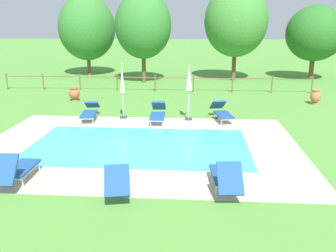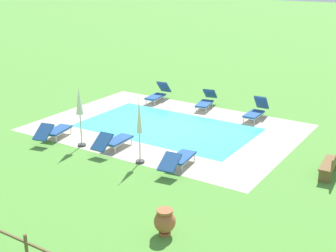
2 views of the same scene
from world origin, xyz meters
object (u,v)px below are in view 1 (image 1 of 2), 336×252
object	(u,v)px
terracotta_urn_by_tree	(316,96)
tree_east_mid	(315,33)
sun_lounger_south_mid	(17,169)
tree_far_west	(87,28)
sun_lounger_north_far	(90,111)
patio_umbrella_closed_row_mid_west	(122,84)
sun_lounger_north_mid	(225,176)
tree_centre	(143,25)
terracotta_urn_near_fence	(74,94)
tree_west_mid	(236,21)
sun_lounger_north_near_steps	(158,113)
sun_lounger_north_end	(117,177)
patio_umbrella_closed_row_west	(189,83)
sun_lounger_south_near_corner	(222,112)

from	to	relation	value
terracotta_urn_by_tree	tree_east_mid	distance (m)	9.51
sun_lounger_south_mid	tree_far_west	distance (m)	21.28
sun_lounger_north_far	patio_umbrella_closed_row_mid_west	world-z (taller)	patio_umbrella_closed_row_mid_west
sun_lounger_north_mid	sun_lounger_north_far	xyz separation A→B (m)	(-5.44, 6.81, -0.03)
sun_lounger_north_far	terracotta_urn_by_tree	distance (m)	11.60
tree_centre	terracotta_urn_near_fence	bearing A→B (deg)	-113.53
terracotta_urn_by_tree	sun_lounger_south_mid	bearing A→B (deg)	-136.00
patio_umbrella_closed_row_mid_west	terracotta_urn_near_fence	size ratio (longest dim) A/B	3.36
tree_far_west	sun_lounger_north_far	bearing A→B (deg)	-74.21
tree_west_mid	tree_east_mid	size ratio (longest dim) A/B	1.26
sun_lounger_north_near_steps	patio_umbrella_closed_row_mid_west	size ratio (longest dim) A/B	0.82
terracotta_urn_near_fence	sun_lounger_north_far	bearing A→B (deg)	-63.32
sun_lounger_north_end	patio_umbrella_closed_row_mid_west	world-z (taller)	patio_umbrella_closed_row_mid_west
tree_west_mid	tree_centre	bearing A→B (deg)	-167.81
patio_umbrella_closed_row_west	sun_lounger_north_end	bearing A→B (deg)	-103.03
sun_lounger_north_end	tree_far_west	xyz separation A→B (m)	(-6.62, 20.95, 3.29)
sun_lounger_south_near_corner	patio_umbrella_closed_row_west	xyz separation A→B (m)	(-1.46, -0.05, 1.29)
patio_umbrella_closed_row_mid_west	tree_far_west	bearing A→B (deg)	111.56
sun_lounger_north_far	tree_far_west	size ratio (longest dim) A/B	0.34
sun_lounger_south_mid	patio_umbrella_closed_row_west	xyz separation A→B (m)	(4.47, 6.98, 1.26)
tree_west_mid	sun_lounger_north_end	bearing A→B (deg)	-104.05
sun_lounger_north_far	patio_umbrella_closed_row_mid_west	distance (m)	1.88
patio_umbrella_closed_row_mid_west	tree_centre	size ratio (longest dim) A/B	0.40
patio_umbrella_closed_row_mid_west	tree_far_west	xyz separation A→B (m)	(-5.37, 13.59, 2.14)
terracotta_urn_near_fence	tree_far_west	size ratio (longest dim) A/B	0.12
sun_lounger_south_mid	tree_far_west	world-z (taller)	tree_far_west
patio_umbrella_closed_row_mid_west	tree_east_mid	size ratio (longest dim) A/B	0.46
sun_lounger_south_mid	tree_centre	world-z (taller)	tree_centre
patio_umbrella_closed_row_mid_west	tree_east_mid	world-z (taller)	tree_east_mid
sun_lounger_north_near_steps	terracotta_urn_near_fence	distance (m)	6.41
sun_lounger_south_near_corner	tree_west_mid	size ratio (longest dim) A/B	0.31
sun_lounger_south_mid	patio_umbrella_closed_row_mid_west	xyz separation A→B (m)	(1.54, 7.08, 1.13)
terracotta_urn_by_tree	tree_east_mid	size ratio (longest dim) A/B	0.15
sun_lounger_south_near_corner	tree_west_mid	world-z (taller)	tree_west_mid
sun_lounger_north_mid	patio_umbrella_closed_row_mid_west	bearing A→B (deg)	119.28
patio_umbrella_closed_row_west	patio_umbrella_closed_row_mid_west	distance (m)	2.94
patio_umbrella_closed_row_west	terracotta_urn_near_fence	distance (m)	7.40
sun_lounger_north_far	tree_far_west	world-z (taller)	tree_far_west
terracotta_urn_by_tree	tree_west_mid	size ratio (longest dim) A/B	0.12
sun_lounger_north_far	sun_lounger_north_end	bearing A→B (deg)	-69.12
sun_lounger_north_near_steps	tree_east_mid	size ratio (longest dim) A/B	0.38
sun_lounger_south_near_corner	patio_umbrella_closed_row_mid_west	world-z (taller)	patio_umbrella_closed_row_mid_west
sun_lounger_north_far	tree_east_mid	size ratio (longest dim) A/B	0.40
sun_lounger_south_mid	patio_umbrella_closed_row_mid_west	world-z (taller)	patio_umbrella_closed_row_mid_west
sun_lounger_north_end	sun_lounger_south_near_corner	size ratio (longest dim) A/B	0.98
sun_lounger_north_far	tree_far_west	bearing A→B (deg)	105.79
sun_lounger_south_near_corner	tree_east_mid	bearing A→B (deg)	59.12
tree_east_mid	sun_lounger_north_near_steps	bearing A→B (deg)	-128.51
sun_lounger_south_mid	tree_far_west	size ratio (longest dim) A/B	0.30
sun_lounger_north_near_steps	sun_lounger_north_end	xyz separation A→B (m)	(-0.36, -6.88, 0.01)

